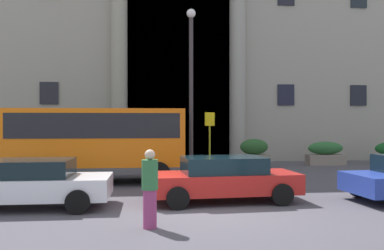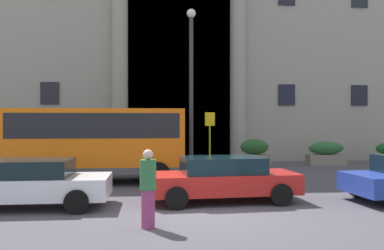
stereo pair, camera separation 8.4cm
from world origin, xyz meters
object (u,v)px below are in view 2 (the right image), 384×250
parked_compact_extra (24,183)px  pedestrian_woman_dark_dress (148,188)px  hedge_planter_entrance_left (326,154)px  hedge_planter_east (51,154)px  lamppost_plaza_centre (191,78)px  orange_minibus (98,139)px  hedge_planter_west (254,154)px  motorcycle_far_end (45,180)px  white_taxi_kerbside (222,178)px  bus_stop_sign (210,136)px  hedge_planter_far_west (140,154)px

parked_compact_extra → pedestrian_woman_dark_dress: pedestrian_woman_dark_dress is taller
hedge_planter_entrance_left → hedge_planter_east: size_ratio=1.30×
parked_compact_extra → lamppost_plaza_centre: lamppost_plaza_centre is taller
orange_minibus → hedge_planter_west: orange_minibus is taller
hedge_planter_entrance_left → hedge_planter_west: bearing=-172.8°
hedge_planter_east → motorcycle_far_end: size_ratio=0.78×
white_taxi_kerbside → parked_compact_extra: 5.51m
bus_stop_sign → lamppost_plaza_centre: size_ratio=0.38×
orange_minibus → pedestrian_woman_dark_dress: 7.35m
hedge_planter_west → pedestrian_woman_dark_dress: bearing=-115.1°
hedge_planter_far_west → hedge_planter_west: hedge_planter_west is taller
hedge_planter_entrance_left → lamppost_plaza_centre: 9.01m
bus_stop_sign → pedestrian_woman_dark_dress: bearing=-106.7°
lamppost_plaza_centre → orange_minibus: bearing=-151.7°
orange_minibus → hedge_planter_west: size_ratio=4.27×
orange_minibus → hedge_planter_entrance_left: size_ratio=3.21×
hedge_planter_west → hedge_planter_east: bearing=179.6°
hedge_planter_east → parked_compact_extra: size_ratio=0.34×
bus_stop_sign → hedge_planter_west: (2.70, 2.44, -1.00)m
white_taxi_kerbside → lamppost_plaza_centre: lamppost_plaza_centre is taller
parked_compact_extra → hedge_planter_entrance_left: bearing=37.4°
bus_stop_sign → pedestrian_woman_dark_dress: bus_stop_sign is taller
pedestrian_woman_dark_dress → lamppost_plaza_centre: 9.92m
bus_stop_sign → motorcycle_far_end: (-6.09, -4.49, -1.24)m
hedge_planter_far_west → hedge_planter_west: (5.85, -0.63, 0.00)m
parked_compact_extra → bus_stop_sign: bearing=48.3°
hedge_planter_far_west → white_taxi_kerbside: bearing=-75.1°
hedge_planter_west → pedestrian_woman_dark_dress: size_ratio=0.88×
hedge_planter_far_west → parked_compact_extra: hedge_planter_far_west is taller
bus_stop_sign → lamppost_plaza_centre: lamppost_plaza_centre is taller
orange_minibus → parked_compact_extra: 4.85m
hedge_planter_far_west → hedge_planter_west: 5.88m
bus_stop_sign → hedge_planter_far_west: 4.52m
hedge_planter_entrance_left → white_taxi_kerbside: 11.96m
bus_stop_sign → parked_compact_extra: 9.13m
white_taxi_kerbside → pedestrian_woman_dark_dress: 3.53m
bus_stop_sign → white_taxi_kerbside: (-0.61, -6.45, -1.02)m
hedge_planter_far_west → pedestrian_woman_dark_dress: (0.38, -12.31, 0.18)m
hedge_planter_far_west → motorcycle_far_end: size_ratio=1.09×
white_taxi_kerbside → motorcycle_far_end: bearing=156.5°
hedge_planter_entrance_left → parked_compact_extra: bearing=-143.1°
bus_stop_sign → hedge_planter_far_west: size_ratio=1.27×
pedestrian_woman_dark_dress → orange_minibus: bearing=-83.8°
orange_minibus → motorcycle_far_end: orange_minibus is taller
lamppost_plaza_centre → hedge_planter_far_west: bearing=125.8°
white_taxi_kerbside → lamppost_plaza_centre: size_ratio=0.60×
hedge_planter_far_west → white_taxi_kerbside: size_ratio=0.49×
orange_minibus → white_taxi_kerbside: 5.99m
bus_stop_sign → hedge_planter_entrance_left: bus_stop_sign is taller
hedge_planter_entrance_left → pedestrian_woman_dark_dress: bearing=-128.1°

